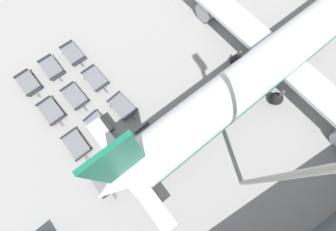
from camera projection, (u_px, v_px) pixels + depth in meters
The scene contains 13 objects.
airplane at pixel (290, 47), 22.84m from camera, with size 38.26×46.68×12.12m.
baggage_dolly_row_near_col_a at pixel (28, 83), 24.53m from camera, with size 3.73×2.18×0.92m.
baggage_dolly_row_near_col_b at pixel (51, 111), 23.44m from camera, with size 3.73×2.20×0.92m.
baggage_dolly_row_near_col_c at pixel (76, 145), 22.25m from camera, with size 3.72×2.12×0.92m.
baggage_dolly_row_near_col_d at pixel (103, 180), 21.12m from camera, with size 3.72×2.11×0.92m.
baggage_dolly_row_mid_a_col_a at pixel (52, 68), 25.18m from camera, with size 3.72×2.11×0.92m.
baggage_dolly_row_mid_a_col_b at pixel (75, 97), 24.00m from camera, with size 3.73×2.19×0.92m.
baggage_dolly_row_mid_a_col_c at pixel (99, 126), 22.92m from camera, with size 3.74×2.38×0.92m.
baggage_dolly_row_mid_a_col_d at pixel (129, 158), 21.82m from camera, with size 3.72×2.17×0.92m.
baggage_dolly_row_mid_b_col_a at pixel (73, 54), 25.81m from camera, with size 3.72×2.12×0.92m.
baggage_dolly_row_mid_b_col_b at pixel (95, 79), 24.72m from camera, with size 3.73×2.18×0.92m.
baggage_dolly_row_mid_b_col_c at pixel (122, 106), 23.62m from camera, with size 3.74×2.34×0.92m.
baggage_dolly_row_mid_b_col_d at pixel (151, 139), 22.44m from camera, with size 3.72×2.15×0.92m.
Camera 1 is at (20.77, -26.05, 22.42)m, focal length 24.00 mm.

